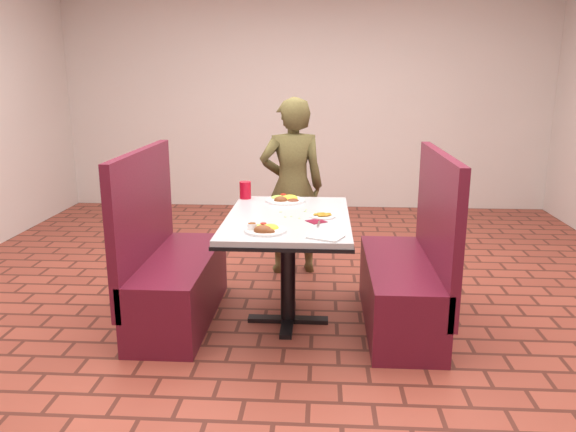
% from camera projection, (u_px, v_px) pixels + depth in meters
% --- Properties ---
extents(room, '(7.00, 7.04, 2.82)m').
position_uv_depth(room, '(288.00, 30.00, 3.39)').
color(room, '#A24735').
rests_on(room, ground).
extents(dining_table, '(0.81, 1.21, 0.75)m').
position_uv_depth(dining_table, '(288.00, 230.00, 3.70)').
color(dining_table, '#B5B8BA').
rests_on(dining_table, ground).
extents(booth_bench_left, '(0.47, 1.20, 1.17)m').
position_uv_depth(booth_bench_left, '(171.00, 274.00, 3.83)').
color(booth_bench_left, maroon).
rests_on(booth_bench_left, ground).
extents(booth_bench_right, '(0.47, 1.20, 1.17)m').
position_uv_depth(booth_bench_right, '(408.00, 279.00, 3.73)').
color(booth_bench_right, maroon).
rests_on(booth_bench_right, ground).
extents(diner_person, '(0.59, 0.44, 1.48)m').
position_uv_depth(diner_person, '(292.00, 187.00, 4.69)').
color(diner_person, brown).
rests_on(diner_person, ground).
extents(near_dinner_plate, '(0.25, 0.25, 0.08)m').
position_uv_depth(near_dinner_plate, '(264.00, 227.00, 3.30)').
color(near_dinner_plate, white).
rests_on(near_dinner_plate, dining_table).
extents(far_dinner_plate, '(0.28, 0.28, 0.07)m').
position_uv_depth(far_dinner_plate, '(285.00, 198.00, 4.09)').
color(far_dinner_plate, white).
rests_on(far_dinner_plate, dining_table).
extents(plantain_plate, '(0.17, 0.17, 0.03)m').
position_uv_depth(plantain_plate, '(323.00, 216.00, 3.65)').
color(plantain_plate, white).
rests_on(plantain_plate, dining_table).
extents(maroon_napkin, '(0.15, 0.15, 0.00)m').
position_uv_depth(maroon_napkin, '(316.00, 221.00, 3.54)').
color(maroon_napkin, maroon).
rests_on(maroon_napkin, dining_table).
extents(spoon_utensil, '(0.02, 0.14, 0.00)m').
position_uv_depth(spoon_utensil, '(319.00, 224.00, 3.47)').
color(spoon_utensil, '#BDBCC1').
rests_on(spoon_utensil, dining_table).
extents(red_tumbler, '(0.09, 0.09, 0.13)m').
position_uv_depth(red_tumbler, '(245.00, 190.00, 4.18)').
color(red_tumbler, red).
rests_on(red_tumbler, dining_table).
extents(paper_napkin, '(0.22, 0.20, 0.01)m').
position_uv_depth(paper_napkin, '(326.00, 237.00, 3.19)').
color(paper_napkin, silver).
rests_on(paper_napkin, dining_table).
extents(knife_utensil, '(0.05, 0.16, 0.00)m').
position_uv_depth(knife_utensil, '(274.00, 229.00, 3.32)').
color(knife_utensil, silver).
rests_on(knife_utensil, dining_table).
extents(fork_utensil, '(0.01, 0.15, 0.00)m').
position_uv_depth(fork_utensil, '(266.00, 228.00, 3.36)').
color(fork_utensil, '#BABABE').
rests_on(fork_utensil, dining_table).
extents(lettuce_shreds, '(0.28, 0.32, 0.00)m').
position_uv_depth(lettuce_shreds, '(295.00, 214.00, 3.73)').
color(lettuce_shreds, '#7EB146').
rests_on(lettuce_shreds, dining_table).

